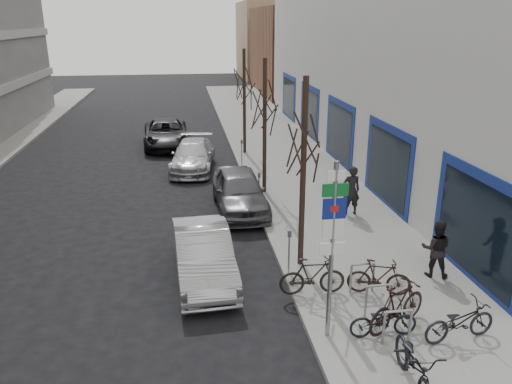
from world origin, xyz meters
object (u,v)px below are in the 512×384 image
object	(u,v)px
tree_mid	(265,95)
bike_near_left	(415,361)
bike_rack	(378,296)
meter_front	(289,248)
meter_mid	(259,186)
parked_car_front	(203,254)
tree_far	(244,77)
bike_mid_curb	(384,318)
lane_car	(166,134)
bike_far_curb	(460,318)
bike_near_right	(398,305)
highway_sign_pole	(332,241)
bike_mid_inner	(312,276)
tree_near	(305,129)
parked_car_mid	(240,191)
pedestrian_far	(436,248)
bike_far_inner	(379,277)
parked_car_back	(193,156)
pedestrian_near	(351,191)
meter_back	(242,150)

from	to	relation	value
tree_mid	bike_near_left	size ratio (longest dim) A/B	2.79
bike_rack	meter_front	bearing A→B (deg)	124.51
meter_mid	parked_car_front	size ratio (longest dim) A/B	0.29
tree_far	bike_mid_curb	bearing A→B (deg)	-86.55
parked_car_front	lane_car	bearing A→B (deg)	91.72
tree_far	bike_far_curb	distance (m)	17.61
bike_near_right	bike_far_curb	size ratio (longest dim) A/B	1.07
highway_sign_pole	bike_far_curb	distance (m)	3.37
bike_mid_curb	parked_car_front	distance (m)	5.21
bike_mid_inner	tree_near	bearing A→B (deg)	-0.79
parked_car_front	meter_front	bearing A→B (deg)	-11.55
parked_car_mid	meter_front	bearing A→B (deg)	-83.02
tree_mid	pedestrian_far	world-z (taller)	tree_mid
bike_mid_inner	bike_far_inner	size ratio (longest dim) A/B	1.06
tree_near	bike_far_inner	size ratio (longest dim) A/B	3.38
parked_car_back	bike_mid_inner	bearing A→B (deg)	-70.52
meter_front	pedestrian_near	distance (m)	5.12
bike_mid_curb	pedestrian_near	size ratio (longest dim) A/B	0.85
meter_mid	bike_far_curb	bearing A→B (deg)	-71.39
parked_car_front	pedestrian_near	xyz separation A→B (m)	(5.48, 3.70, 0.34)
meter_front	pedestrian_near	world-z (taller)	pedestrian_near
meter_back	bike_far_curb	xyz separation A→B (m)	(3.06, -14.58, -0.23)
bike_rack	meter_mid	bearing A→B (deg)	101.80
bike_near_left	bike_far_curb	world-z (taller)	bike_near_left
parked_car_front	lane_car	size ratio (longest dim) A/B	0.81
tree_far	bike_mid_curb	xyz separation A→B (m)	(1.01, -16.71, -3.48)
meter_mid	parked_car_back	size ratio (longest dim) A/B	0.27
bike_far_inner	lane_car	distance (m)	18.46
tree_mid	parked_car_mid	bearing A→B (deg)	-126.88
meter_front	bike_mid_inner	world-z (taller)	meter_front
highway_sign_pole	parked_car_back	size ratio (longest dim) A/B	0.89
bike_mid_curb	tree_near	bearing A→B (deg)	16.71
pedestrian_near	tree_mid	bearing A→B (deg)	-49.07
bike_rack	tree_far	world-z (taller)	tree_far
parked_car_back	bike_near_right	bearing A→B (deg)	-66.09
bike_rack	meter_back	xyz separation A→B (m)	(-1.65, 13.40, 0.26)
tree_near	pedestrian_near	world-z (taller)	tree_near
pedestrian_near	lane_car	bearing A→B (deg)	-61.61
bike_far_curb	parked_car_back	distance (m)	15.70
parked_car_front	bike_far_curb	bearing A→B (deg)	-39.19
bike_mid_inner	bike_far_inner	distance (m)	1.71
highway_sign_pole	bike_rack	bearing A→B (deg)	23.59
bike_mid_curb	pedestrian_far	world-z (taller)	pedestrian_far
bike_rack	meter_front	size ratio (longest dim) A/B	1.78
bike_mid_inner	pedestrian_far	world-z (taller)	pedestrian_far
tree_near	bike_near_right	bearing A→B (deg)	-67.26
tree_near	bike_mid_curb	bearing A→B (deg)	-74.82
parked_car_mid	pedestrian_near	distance (m)	4.12
bike_near_left	parked_car_front	bearing A→B (deg)	131.28
highway_sign_pole	bike_rack	xyz separation A→B (m)	(1.40, 0.61, -1.80)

